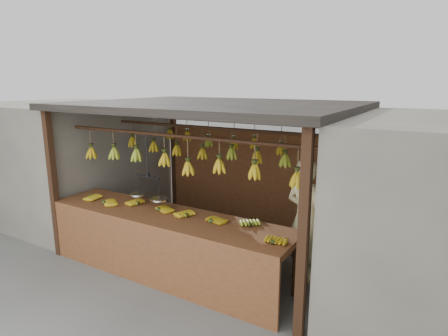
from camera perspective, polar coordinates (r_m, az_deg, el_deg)
The scene contains 8 objects.
ground at distance 6.43m, azimuth -1.39°, elevation -11.89°, with size 80.00×80.00×0.00m, color #5B5B57.
stall at distance 6.16m, azimuth 0.14°, elevation 6.15°, with size 4.30×3.30×2.40m.
neighbor_left at distance 8.48m, azimuth -22.55°, elevation 1.39°, with size 3.00×3.00×2.30m, color slate.
counter at distance 5.29m, azimuth -9.64°, elevation -9.26°, with size 3.77×0.86×0.96m.
hanging_bananas at distance 5.95m, azimuth -1.47°, elevation 2.43°, with size 3.63×2.20×0.38m.
balance_scale at distance 5.58m, azimuth -11.41°, elevation -3.73°, with size 0.69×0.29×0.95m.
vendor at distance 5.30m, azimuth 12.29°, elevation -7.68°, with size 0.63×0.41×1.72m, color beige.
bag_bundles at distance 6.62m, azimuth 19.48°, elevation -2.56°, with size 0.08×0.26×1.21m.
Camera 1 is at (3.11, -4.94, 2.69)m, focal length 30.00 mm.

